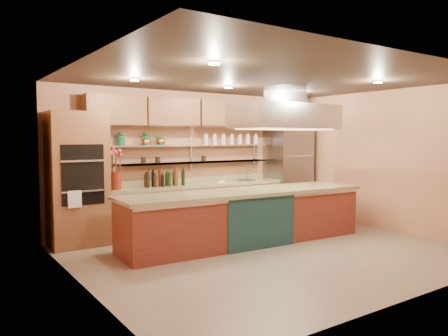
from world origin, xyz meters
TOP-DOWN VIEW (x-y plane):
  - floor at (0.00, 0.00)m, footprint 6.00×5.00m
  - ceiling at (0.00, 0.00)m, footprint 6.00×5.00m
  - wall_back at (0.00, 2.50)m, footprint 6.00×0.04m
  - wall_front at (0.00, -2.50)m, footprint 6.00×0.04m
  - wall_left at (-3.00, 0.00)m, footprint 0.04×5.00m
  - wall_right at (3.00, 0.00)m, footprint 0.04×5.00m
  - oven_stack at (-2.45, 2.18)m, footprint 0.95×0.64m
  - refrigerator at (2.35, 2.14)m, footprint 0.95×0.72m
  - back_counter at (-0.05, 2.20)m, footprint 3.84×0.64m
  - wall_shelf_lower at (-0.05, 2.37)m, footprint 3.60×0.26m
  - wall_shelf_upper at (-0.05, 2.37)m, footprint 3.60×0.26m
  - upper_cabinets at (0.00, 2.32)m, footprint 4.60×0.36m
  - range_hood at (0.94, 0.72)m, footprint 2.00×1.00m
  - ceiling_downlights at (0.00, 0.20)m, footprint 4.00×2.80m
  - island at (0.04, 0.72)m, footprint 4.53×1.21m
  - flower_vase at (-1.78, 2.15)m, footprint 0.21×0.21m
  - oil_bottle_cluster at (-0.81, 2.15)m, footprint 0.89×0.54m
  - kitchen_scale at (0.45, 2.15)m, footprint 0.17×0.14m
  - bar_faucet at (1.26, 2.25)m, footprint 0.04×0.04m
  - copper_kettle at (-0.79, 2.37)m, footprint 0.24×0.24m
  - green_canister at (-0.80, 2.37)m, footprint 0.15×0.15m

SIDE VIEW (x-z plane):
  - floor at x=0.00m, z-range -0.02..0.00m
  - back_counter at x=-0.05m, z-range 0.00..0.93m
  - island at x=0.04m, z-range 0.00..0.94m
  - kitchen_scale at x=0.45m, z-range 0.93..1.02m
  - bar_faucet at x=1.26m, z-range 0.93..1.15m
  - refrigerator at x=2.35m, z-range 0.00..2.10m
  - oil_bottle_cluster at x=-0.81m, z-range 0.93..1.21m
  - flower_vase at x=-1.78m, z-range 0.93..1.25m
  - oven_stack at x=-2.45m, z-range 0.00..2.30m
  - wall_shelf_lower at x=-0.05m, z-range 1.34..1.36m
  - wall_back at x=0.00m, z-range 0.00..2.80m
  - wall_front at x=0.00m, z-range 0.00..2.80m
  - wall_left at x=-3.00m, z-range 0.00..2.80m
  - wall_right at x=3.00m, z-range 0.00..2.80m
  - wall_shelf_upper at x=-0.05m, z-range 1.69..1.71m
  - copper_kettle at x=-0.79m, z-range 1.71..1.86m
  - green_canister at x=-0.80m, z-range 1.71..1.88m
  - range_hood at x=0.94m, z-range 2.02..2.48m
  - upper_cabinets at x=0.00m, z-range 2.08..2.62m
  - ceiling_downlights at x=0.00m, z-range 2.76..2.78m
  - ceiling at x=0.00m, z-range 2.79..2.81m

